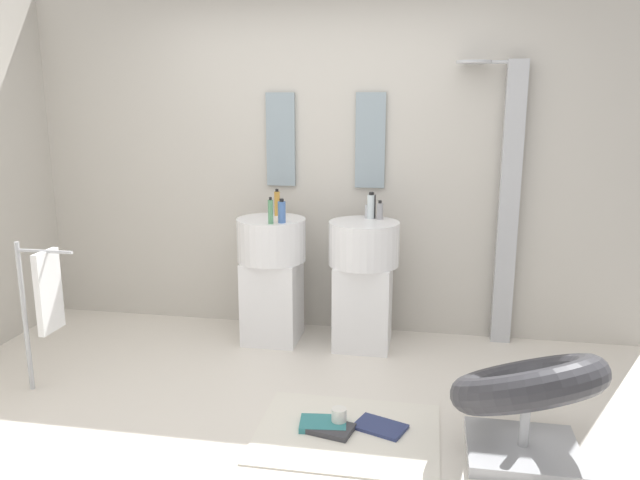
% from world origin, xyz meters
% --- Properties ---
extents(ground_plane, '(4.80, 3.60, 0.04)m').
position_xyz_m(ground_plane, '(0.00, 0.00, -0.02)').
color(ground_plane, silver).
extents(rear_partition, '(4.80, 0.10, 2.60)m').
position_xyz_m(rear_partition, '(0.00, 1.65, 1.30)').
color(rear_partition, beige).
rests_on(rear_partition, ground_plane).
extents(pedestal_sink_left, '(0.50, 0.50, 1.03)m').
position_xyz_m(pedestal_sink_left, '(-0.34, 1.25, 0.52)').
color(pedestal_sink_left, white).
rests_on(pedestal_sink_left, ground_plane).
extents(pedestal_sink_right, '(0.50, 0.50, 1.03)m').
position_xyz_m(pedestal_sink_right, '(0.34, 1.25, 0.52)').
color(pedestal_sink_right, white).
rests_on(pedestal_sink_right, ground_plane).
extents(vanity_mirror_left, '(0.22, 0.03, 0.70)m').
position_xyz_m(vanity_mirror_left, '(-0.34, 1.58, 1.48)').
color(vanity_mirror_left, '#8C9EA8').
extents(vanity_mirror_right, '(0.22, 0.03, 0.70)m').
position_xyz_m(vanity_mirror_right, '(0.34, 1.58, 1.48)').
color(vanity_mirror_right, '#8C9EA8').
extents(shower_column, '(0.49, 0.24, 2.05)m').
position_xyz_m(shower_column, '(1.34, 1.53, 1.08)').
color(shower_column, '#B7BABF').
rests_on(shower_column, ground_plane).
extents(lounge_chair, '(1.10, 1.10, 0.65)m').
position_xyz_m(lounge_chair, '(1.31, -0.06, 0.35)').
color(lounge_chair, '#B7BABF').
rests_on(lounge_chair, ground_plane).
extents(towel_rack, '(0.37, 0.22, 0.95)m').
position_xyz_m(towel_rack, '(-1.47, 0.17, 0.63)').
color(towel_rack, '#B7BABF').
rests_on(towel_rack, ground_plane).
extents(area_rug, '(0.99, 0.79, 0.01)m').
position_xyz_m(area_rug, '(0.40, -0.01, 0.01)').
color(area_rug, white).
rests_on(area_rug, ground_plane).
extents(magazine_navy, '(0.32, 0.26, 0.02)m').
position_xyz_m(magazine_navy, '(0.58, 0.07, 0.02)').
color(magazine_navy, navy).
rests_on(magazine_navy, area_rug).
extents(magazine_charcoal, '(0.28, 0.22, 0.03)m').
position_xyz_m(magazine_charcoal, '(0.31, -0.01, 0.03)').
color(magazine_charcoal, '#38383D').
rests_on(magazine_charcoal, area_rug).
extents(magazine_teal, '(0.27, 0.20, 0.03)m').
position_xyz_m(magazine_teal, '(0.26, 0.03, 0.03)').
color(magazine_teal, teal).
rests_on(magazine_teal, area_rug).
extents(coffee_mug, '(0.08, 0.08, 0.10)m').
position_xyz_m(coffee_mug, '(0.35, 0.05, 0.06)').
color(coffee_mug, white).
rests_on(coffee_mug, area_rug).
extents(soap_bottle_green, '(0.04, 0.04, 0.19)m').
position_xyz_m(soap_bottle_green, '(-0.29, 1.06, 1.02)').
color(soap_bottle_green, '#59996B').
rests_on(soap_bottle_green, pedestal_sink_left).
extents(soap_bottle_grey, '(0.04, 0.04, 0.14)m').
position_xyz_m(soap_bottle_grey, '(0.44, 1.37, 1.00)').
color(soap_bottle_grey, '#99999E').
rests_on(soap_bottle_grey, pedestal_sink_right).
extents(soap_bottle_amber, '(0.04, 0.04, 0.20)m').
position_xyz_m(soap_bottle_amber, '(-0.33, 1.38, 1.03)').
color(soap_bottle_amber, '#C68C38').
rests_on(soap_bottle_amber, pedestal_sink_left).
extents(soap_bottle_black, '(0.06, 0.06, 0.19)m').
position_xyz_m(soap_bottle_black, '(0.38, 1.41, 1.02)').
color(soap_bottle_black, black).
rests_on(soap_bottle_black, pedestal_sink_right).
extents(soap_bottle_blue, '(0.05, 0.05, 0.17)m').
position_xyz_m(soap_bottle_blue, '(-0.23, 1.12, 1.01)').
color(soap_bottle_blue, '#4C72B7').
rests_on(soap_bottle_blue, pedestal_sink_left).
extents(soap_bottle_clear, '(0.05, 0.05, 0.19)m').
position_xyz_m(soap_bottle_clear, '(0.37, 1.39, 1.02)').
color(soap_bottle_clear, silver).
rests_on(soap_bottle_clear, pedestal_sink_right).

